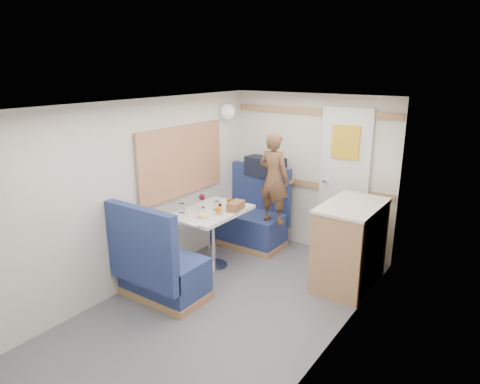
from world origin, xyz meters
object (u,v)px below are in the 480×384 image
Objects in this scene: person at (274,178)px; beer_glass at (230,203)px; salt_grinder at (200,208)px; galley_counter at (350,244)px; cheese_block at (203,217)px; bench_far at (252,223)px; tumbler_right at (217,206)px; duffel_bag at (265,167)px; pepper_grinder at (220,208)px; dinette_table at (212,223)px; dome_light at (227,112)px; orange_fruit at (219,210)px; bread_loaf at (236,206)px; wine_glass at (202,198)px; bench_near at (160,272)px; tray at (197,220)px; tumbler_left at (182,208)px.

person is 10.10× the size of beer_glass.
salt_grinder is (-0.18, -0.33, -0.01)m from beer_glass.
beer_glass is at bearing -165.60° from galley_counter.
person is at bearing 74.71° from cheese_block.
cheese_block is at bearing -83.86° from bench_far.
salt_grinder is (-1.53, -0.68, 0.30)m from galley_counter.
person is at bearing 61.41° from tumbler_right.
duffel_bag is at bearing 90.35° from tumbler_right.
tumbler_right is 0.07m from pepper_grinder.
dinette_table is 4.60× the size of dome_light.
bread_loaf is at bearing 74.02° from orange_fruit.
pepper_grinder is at bearing 3.45° from wine_glass.
galley_counter is at bearing 175.01° from person.
bench_near is 0.94× the size of person.
galley_counter is at bearing 20.54° from dinette_table.
salt_grinder is at bearing -156.09° from galley_counter.
galley_counter is 1.43m from beer_glass.
bench_near is 1.03m from tumbler_right.
bench_far is at bearing 167.90° from galley_counter.
salt_grinder is (0.33, -0.98, -0.98)m from dome_light.
orange_fruit is 0.83× the size of pepper_grinder.
person reaches higher than wine_glass.
tumbler_left is (-0.31, 0.10, 0.05)m from tray.
pepper_grinder is at bearing -129.14° from bread_loaf.
duffel_bag is at bearing 92.00° from tray.
bench_far is 1.14× the size of galley_counter.
dome_light is 1.42m from salt_grinder.
tray is at bearing -146.85° from galley_counter.
dome_light is 1.34m from tumbler_right.
galley_counter is 1.54m from tumbler_right.
tray is 3.62× the size of pepper_grinder.
galley_counter is 1.70m from salt_grinder.
dome_light reaches higher than bread_loaf.
duffel_bag is at bearing 82.39° from bench_far.
cheese_block is (0.52, -1.16, -0.99)m from dome_light.
duffel_bag reaches higher than bench_far.
person is at bearing 73.32° from tray.
tray is 1.42× the size of bread_loaf.
dinette_table is 0.27m from orange_fruit.
orange_fruit and salt_grinder have the same top height.
bench_far is 1.02m from wine_glass.
bench_far reaches higher than orange_fruit.
galley_counter is at bearing 25.45° from tumbler_left.
beer_glass is (-0.29, -0.51, -0.23)m from person.
bench_far and bench_near have the same top height.
dinette_table is 0.90m from bench_far.
tumbler_right is at bearing 87.45° from bench_near.
tray is 4.37× the size of orange_fruit.
tumbler_left is 1.15× the size of salt_grinder.
bench_far is at bearing 80.51° from wine_glass.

